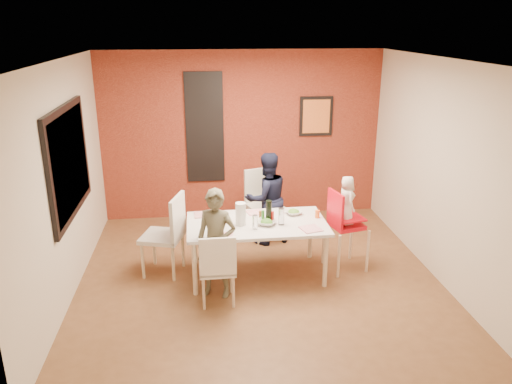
{
  "coord_description": "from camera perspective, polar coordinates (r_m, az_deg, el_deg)",
  "views": [
    {
      "loc": [
        -0.69,
        -5.65,
        3.1
      ],
      "look_at": [
        0.0,
        0.3,
        1.05
      ],
      "focal_mm": 35.0,
      "sensor_mm": 36.0,
      "label": 1
    }
  ],
  "objects": [
    {
      "name": "glassblock_strip",
      "position": [
        8.02,
        -5.88,
        7.3
      ],
      "size": [
        0.55,
        0.03,
        1.7
      ],
      "primitive_type": "cube",
      "color": "silver",
      "rests_on": "wall_back"
    },
    {
      "name": "condiment_green",
      "position": [
        6.25,
        0.8,
        -2.75
      ],
      "size": [
        0.04,
        0.04,
        0.15
      ],
      "primitive_type": "cylinder",
      "color": "#327C29",
      "rests_on": "dining_table"
    },
    {
      "name": "wall_left",
      "position": [
        6.11,
        -21.1,
        0.97
      ],
      "size": [
        0.02,
        4.5,
        2.7
      ],
      "primitive_type": "cube",
      "color": "beige",
      "rests_on": "ground"
    },
    {
      "name": "sippy_cup",
      "position": [
        6.42,
        7.02,
        -2.51
      ],
      "size": [
        0.06,
        0.06,
        0.1
      ],
      "primitive_type": "cylinder",
      "color": "orange",
      "rests_on": "dining_table"
    },
    {
      "name": "chair_left",
      "position": [
        6.43,
        -9.93,
        -4.37
      ],
      "size": [
        0.61,
        0.61,
        1.06
      ],
      "rotation": [
        0.0,
        0.0,
        4.43
      ],
      "color": "beige",
      "rests_on": "ground"
    },
    {
      "name": "art_print_canvas",
      "position": [
        8.2,
        6.91,
        8.57
      ],
      "size": [
        0.44,
        0.01,
        0.54
      ],
      "primitive_type": "cube",
      "color": "orange",
      "rests_on": "wall_back"
    },
    {
      "name": "plate_near_left",
      "position": [
        5.86,
        -3.85,
        -5.03
      ],
      "size": [
        0.26,
        0.26,
        0.01
      ],
      "primitive_type": "cube",
      "rotation": [
        0.0,
        0.0,
        -0.23
      ],
      "color": "white",
      "rests_on": "dining_table"
    },
    {
      "name": "art_print_frame",
      "position": [
        8.21,
        6.88,
        8.59
      ],
      "size": [
        0.54,
        0.03,
        0.64
      ],
      "primitive_type": "cube",
      "color": "black",
      "rests_on": "wall_back"
    },
    {
      "name": "salad_bowl_a",
      "position": [
        6.17,
        1.21,
        -3.49
      ],
      "size": [
        0.3,
        0.3,
        0.06
      ],
      "primitive_type": "imported",
      "rotation": [
        0.0,
        0.0,
        -0.36
      ],
      "color": "silver",
      "rests_on": "dining_table"
    },
    {
      "name": "plate_far_mid",
      "position": [
        6.55,
        -0.15,
        -2.34
      ],
      "size": [
        0.24,
        0.24,
        0.01
      ],
      "primitive_type": "cube",
      "rotation": [
        0.0,
        0.0,
        0.23
      ],
      "color": "white",
      "rests_on": "dining_table"
    },
    {
      "name": "wine_bottle",
      "position": [
        6.21,
        1.47,
        -2.23
      ],
      "size": [
        0.07,
        0.07,
        0.28
      ],
      "primitive_type": "cylinder",
      "color": "black",
      "rests_on": "dining_table"
    },
    {
      "name": "ground",
      "position": [
        6.48,
        0.31,
        -9.69
      ],
      "size": [
        4.5,
        4.5,
        0.0
      ],
      "primitive_type": "plane",
      "color": "brown",
      "rests_on": "ground"
    },
    {
      "name": "child_near",
      "position": [
        5.83,
        -4.57,
        -5.91
      ],
      "size": [
        0.56,
        0.46,
        1.32
      ],
      "primitive_type": "imported",
      "rotation": [
        0.0,
        0.0,
        -0.36
      ],
      "color": "brown",
      "rests_on": "ground"
    },
    {
      "name": "condiment_brown",
      "position": [
        6.28,
        0.48,
        -2.73
      ],
      "size": [
        0.03,
        0.03,
        0.13
      ],
      "primitive_type": "cylinder",
      "color": "brown",
      "rests_on": "dining_table"
    },
    {
      "name": "high_chair",
      "position": [
        6.52,
        9.95,
        -3.45
      ],
      "size": [
        0.54,
        0.54,
        1.08
      ],
      "rotation": [
        0.0,
        0.0,
        1.81
      ],
      "color": "red",
      "rests_on": "ground"
    },
    {
      "name": "toddler",
      "position": [
        6.44,
        10.32,
        -0.91
      ],
      "size": [
        0.24,
        0.33,
        0.63
      ],
      "primitive_type": "imported",
      "rotation": [
        0.0,
        0.0,
        1.72
      ],
      "color": "silver",
      "rests_on": "high_chair"
    },
    {
      "name": "glassblock_surround",
      "position": [
        8.02,
        -5.88,
        7.29
      ],
      "size": [
        0.6,
        0.03,
        1.76
      ],
      "primitive_type": "cube",
      "color": "black",
      "rests_on": "wall_back"
    },
    {
      "name": "wall_front",
      "position": [
        3.88,
        4.37,
        -7.94
      ],
      "size": [
        4.5,
        0.02,
        2.7
      ],
      "primitive_type": "cube",
      "color": "beige",
      "rests_on": "ground"
    },
    {
      "name": "plate_near_right",
      "position": [
        6.07,
        6.29,
        -4.2
      ],
      "size": [
        0.28,
        0.28,
        0.01
      ],
      "primitive_type": "cube",
      "rotation": [
        0.0,
        0.0,
        0.28
      ],
      "color": "white",
      "rests_on": "dining_table"
    },
    {
      "name": "picture_window_frame",
      "position": [
        6.24,
        -20.62,
        3.29
      ],
      "size": [
        0.05,
        1.7,
        1.3
      ],
      "primitive_type": "cube",
      "color": "black",
      "rests_on": "wall_left"
    },
    {
      "name": "chair_far",
      "position": [
        7.46,
        0.76,
        -0.88
      ],
      "size": [
        0.6,
        0.6,
        1.03
      ],
      "rotation": [
        0.0,
        0.0,
        0.31
      ],
      "color": "silver",
      "rests_on": "ground"
    },
    {
      "name": "wall_back",
      "position": [
        8.12,
        -1.59,
        6.44
      ],
      "size": [
        4.5,
        0.02,
        2.7
      ],
      "primitive_type": "cube",
      "color": "beige",
      "rests_on": "ground"
    },
    {
      "name": "salad_bowl_b",
      "position": [
        6.51,
        4.33,
        -2.33
      ],
      "size": [
        0.27,
        0.27,
        0.05
      ],
      "primitive_type": "imported",
      "rotation": [
        0.0,
        0.0,
        0.33
      ],
      "color": "silver",
      "rests_on": "dining_table"
    },
    {
      "name": "brick_accent_wall",
      "position": [
        8.1,
        -1.58,
        6.41
      ],
      "size": [
        4.5,
        0.02,
        2.7
      ],
      "primitive_type": "cube",
      "color": "maroon",
      "rests_on": "ground"
    },
    {
      "name": "wall_right",
      "position": [
        6.6,
        20.13,
        2.35
      ],
      "size": [
        0.02,
        4.5,
        2.7
      ],
      "primitive_type": "cube",
      "color": "beige",
      "rests_on": "ground"
    },
    {
      "name": "plate_far_left",
      "position": [
        6.51,
        -6.03,
        -2.57
      ],
      "size": [
        0.24,
        0.24,
        0.01
      ],
      "primitive_type": "cube",
      "rotation": [
        0.0,
        0.0,
        0.04
      ],
      "color": "silver",
      "rests_on": "dining_table"
    },
    {
      "name": "wine_glass_b",
      "position": [
        6.14,
        2.9,
        -2.83
      ],
      "size": [
        0.07,
        0.07,
        0.21
      ],
      "primitive_type": "cylinder",
      "color": "silver",
      "rests_on": "dining_table"
    },
    {
      "name": "chair_near",
      "position": [
        5.69,
        -4.42,
        -8.42
      ],
      "size": [
        0.42,
        0.42,
        0.88
      ],
      "rotation": [
        0.0,
        0.0,
        3.16
      ],
      "color": "silver",
      "rests_on": "ground"
    },
    {
      "name": "ceiling",
      "position": [
        5.7,
        0.36,
        14.88
      ],
      "size": [
        4.5,
        4.5,
        0.02
      ],
      "primitive_type": "cube",
      "color": "white",
      "rests_on": "wall_back"
    },
    {
      "name": "wine_glass_a",
      "position": [
        6.01,
        -0.11,
        -3.46
      ],
      "size": [
        0.06,
        0.06,
        0.18
      ],
      "primitive_type": "cylinder",
      "color": "white",
      "rests_on": "dining_table"
    },
    {
      "name": "picture_window_pane",
      "position": [
        6.24,
        -20.49,
        3.3
      ],
      "size": [
        0.02,
        1.55,
        1.15
      ],
      "primitive_type": "cube",
      "color": "black",
      "rests_on": "wall_left"
    },
    {
      "name": "paper_towel_roll",
      "position": [
        6.12,
        -1.76,
        -2.53
      ],
      "size": [
        0.13,
        0.13,
        0.29
      ],
      "primitive_type": "cylinder",
      "color": "silver",
      "rests_on": "dining_table"
    },
    {
      "name": "dining_table",
      "position": [
        6.26,
        0.1,
        -4.06
      ],
      "size": [
        1.74,
        0.98,
        0.72
      ],
      "rotation": [
        0.0,
        0.0,
        0.01
      ],
      "color": "silver",
      "rests_on": "ground"
    },
    {
      "name": "child_far",
      "position": [
        7.2,
        1.24,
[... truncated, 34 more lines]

